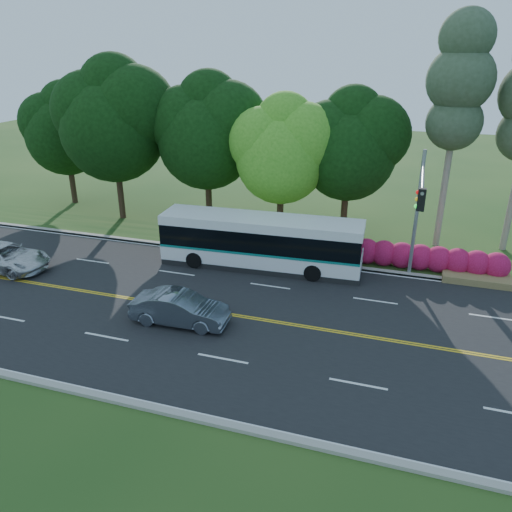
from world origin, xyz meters
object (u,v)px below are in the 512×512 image
(traffic_signal, at_px, (419,204))
(suv, at_px, (5,257))
(sedan, at_px, (180,309))
(transit_bus, at_px, (260,243))

(traffic_signal, distance_m, suv, 22.80)
(traffic_signal, distance_m, sedan, 12.62)
(transit_bus, distance_m, sedan, 7.43)
(sedan, xyz_separation_m, suv, (-12.17, 2.51, -0.01))
(suv, bearing_deg, sedan, -99.00)
(sedan, distance_m, suv, 12.42)
(sedan, relative_size, suv, 0.86)
(transit_bus, distance_m, suv, 14.60)
(traffic_signal, relative_size, transit_bus, 0.61)
(traffic_signal, relative_size, sedan, 1.55)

